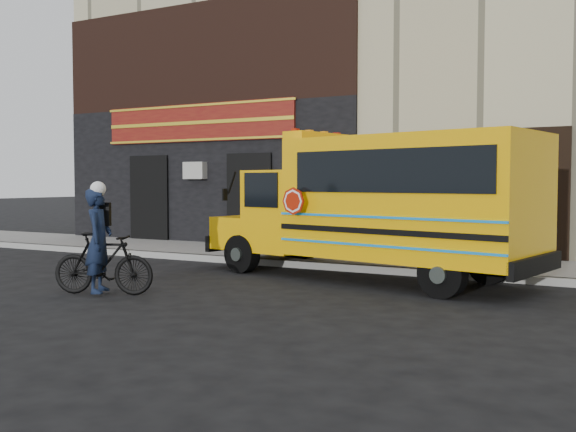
% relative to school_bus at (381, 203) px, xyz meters
% --- Properties ---
extents(ground, '(120.00, 120.00, 0.00)m').
position_rel_school_bus_xyz_m(ground, '(-2.04, -1.65, -1.51)').
color(ground, black).
rests_on(ground, ground).
extents(curb, '(40.00, 0.20, 0.15)m').
position_rel_school_bus_xyz_m(curb, '(-2.04, 0.95, -1.43)').
color(curb, '#989893').
rests_on(curb, ground).
extents(sidewalk, '(40.00, 3.00, 0.15)m').
position_rel_school_bus_xyz_m(sidewalk, '(-2.04, 2.45, -1.43)').
color(sidewalk, slate).
rests_on(sidewalk, ground).
extents(building, '(20.00, 10.70, 12.00)m').
position_rel_school_bus_xyz_m(building, '(-2.09, 8.81, 4.62)').
color(building, '#B5AD87').
rests_on(building, sidewalk).
extents(school_bus, '(7.20, 3.56, 2.92)m').
position_rel_school_bus_xyz_m(school_bus, '(0.00, 0.00, 0.00)').
color(school_bus, black).
rests_on(school_bus, ground).
extents(sign_pole, '(0.08, 0.26, 2.96)m').
position_rel_school_bus_xyz_m(sign_pole, '(-0.05, 1.60, 0.13)').
color(sign_pole, '#444C47').
rests_on(sign_pole, ground).
extents(bicycle, '(1.82, 1.05, 1.06)m').
position_rel_school_bus_xyz_m(bicycle, '(-3.65, -3.65, -0.98)').
color(bicycle, black).
rests_on(bicycle, ground).
extents(cyclist, '(0.67, 0.76, 1.76)m').
position_rel_school_bus_xyz_m(cyclist, '(-3.66, -3.73, -0.63)').
color(cyclist, '#111B34').
rests_on(cyclist, ground).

